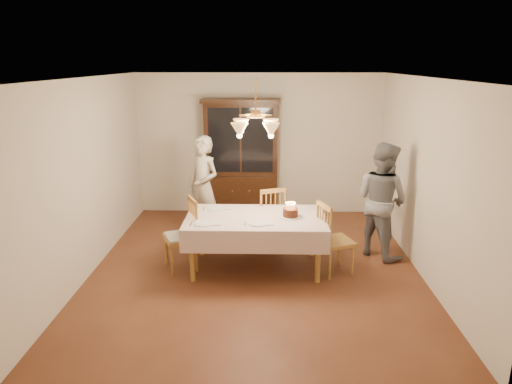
{
  "coord_description": "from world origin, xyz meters",
  "views": [
    {
      "loc": [
        0.14,
        -5.88,
        2.81
      ],
      "look_at": [
        0.0,
        0.2,
        1.05
      ],
      "focal_mm": 32.0,
      "sensor_mm": 36.0,
      "label": 1
    }
  ],
  "objects_px": {
    "chair_far_side": "(268,221)",
    "birthday_cake": "(290,213)",
    "elderly_woman": "(203,187)",
    "dining_table": "(256,222)",
    "china_hutch": "(241,161)"
  },
  "relations": [
    {
      "from": "elderly_woman",
      "to": "birthday_cake",
      "type": "relative_size",
      "value": 5.55
    },
    {
      "from": "birthday_cake",
      "to": "china_hutch",
      "type": "bearing_deg",
      "value": 109.16
    },
    {
      "from": "birthday_cake",
      "to": "dining_table",
      "type": "bearing_deg",
      "value": 178.85
    },
    {
      "from": "chair_far_side",
      "to": "birthday_cake",
      "type": "relative_size",
      "value": 3.33
    },
    {
      "from": "dining_table",
      "to": "china_hutch",
      "type": "distance_m",
      "value": 2.3
    },
    {
      "from": "dining_table",
      "to": "birthday_cake",
      "type": "distance_m",
      "value": 0.49
    },
    {
      "from": "birthday_cake",
      "to": "chair_far_side",
      "type": "bearing_deg",
      "value": 112.18
    },
    {
      "from": "china_hutch",
      "to": "birthday_cake",
      "type": "xyz_separation_m",
      "value": [
        0.79,
        -2.26,
        -0.22
      ]
    },
    {
      "from": "china_hutch",
      "to": "birthday_cake",
      "type": "distance_m",
      "value": 2.41
    },
    {
      "from": "elderly_woman",
      "to": "birthday_cake",
      "type": "distance_m",
      "value": 1.83
    },
    {
      "from": "china_hutch",
      "to": "elderly_woman",
      "type": "bearing_deg",
      "value": -118.7
    },
    {
      "from": "chair_far_side",
      "to": "elderly_woman",
      "type": "height_order",
      "value": "elderly_woman"
    },
    {
      "from": "elderly_woman",
      "to": "birthday_cake",
      "type": "bearing_deg",
      "value": -3.92
    },
    {
      "from": "chair_far_side",
      "to": "birthday_cake",
      "type": "bearing_deg",
      "value": -67.82
    },
    {
      "from": "china_hutch",
      "to": "elderly_woman",
      "type": "xyz_separation_m",
      "value": [
        -0.56,
        -1.03,
        -0.21
      ]
    }
  ]
}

